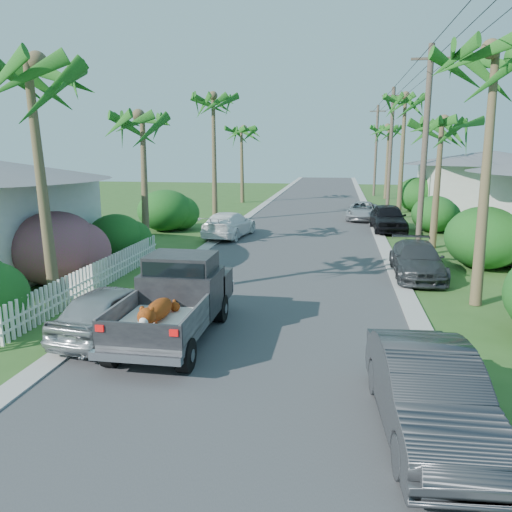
% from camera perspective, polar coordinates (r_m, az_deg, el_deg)
% --- Properties ---
extents(ground, '(120.00, 120.00, 0.00)m').
position_cam_1_polar(ground, '(11.13, -1.91, -13.02)').
color(ground, '#305620').
rests_on(ground, ground).
extents(road, '(8.00, 100.00, 0.02)m').
position_cam_1_polar(road, '(35.24, 6.05, 4.39)').
color(road, '#38383A').
rests_on(road, ground).
extents(curb_left, '(0.60, 100.00, 0.06)m').
position_cam_1_polar(curb_left, '(35.74, -0.86, 4.60)').
color(curb_left, '#A5A39E').
rests_on(curb_left, ground).
extents(curb_right, '(0.60, 100.00, 0.06)m').
position_cam_1_polar(curb_right, '(35.26, 13.06, 4.18)').
color(curb_right, '#A5A39E').
rests_on(curb_right, ground).
extents(pickup_truck, '(1.98, 5.12, 2.06)m').
position_cam_1_polar(pickup_truck, '(13.07, -8.81, -4.53)').
color(pickup_truck, black).
rests_on(pickup_truck, ground).
extents(parked_car_rn, '(1.88, 4.52, 1.45)m').
position_cam_1_polar(parked_car_rn, '(9.11, 19.14, -14.66)').
color(parked_car_rn, '#2B2D30').
rests_on(parked_car_rn, ground).
extents(parked_car_rm, '(1.79, 4.37, 1.27)m').
position_cam_1_polar(parked_car_rm, '(19.67, 17.94, -0.47)').
color(parked_car_rm, '#303335').
rests_on(parked_car_rm, ground).
extents(parked_car_rf, '(2.02, 4.64, 1.56)m').
position_cam_1_polar(parked_car_rf, '(30.16, 14.87, 4.22)').
color(parked_car_rf, black).
rests_on(parked_car_rf, ground).
extents(parked_car_rd, '(2.41, 4.47, 1.19)m').
position_cam_1_polar(parked_car_rd, '(34.66, 12.08, 5.04)').
color(parked_car_rd, '#ADAFB4').
rests_on(parked_car_rd, ground).
extents(parked_car_ln, '(2.08, 4.12, 1.34)m').
position_cam_1_polar(parked_car_ln, '(13.36, -15.98, -6.02)').
color(parked_car_ln, '#9FA2A6').
rests_on(parked_car_ln, ground).
extents(parked_car_lf, '(2.51, 4.92, 1.37)m').
position_cam_1_polar(parked_car_lf, '(27.20, -3.10, 3.58)').
color(parked_car_lf, white).
rests_on(parked_car_lf, ground).
extents(palm_l_a, '(4.40, 4.40, 8.20)m').
position_cam_1_polar(palm_l_a, '(15.42, -24.32, 19.35)').
color(palm_l_a, brown).
rests_on(palm_l_a, ground).
extents(palm_l_b, '(4.40, 4.40, 7.40)m').
position_cam_1_polar(palm_l_b, '(23.61, -12.99, 15.30)').
color(palm_l_b, brown).
rests_on(palm_l_b, ground).
extents(palm_l_c, '(4.40, 4.40, 9.20)m').
position_cam_1_polar(palm_l_c, '(33.01, -4.93, 17.65)').
color(palm_l_c, brown).
rests_on(palm_l_c, ground).
extents(palm_l_d, '(4.40, 4.40, 7.70)m').
position_cam_1_polar(palm_l_d, '(44.72, -1.64, 14.35)').
color(palm_l_d, brown).
rests_on(palm_l_d, ground).
extents(palm_r_a, '(4.40, 4.40, 8.70)m').
position_cam_1_polar(palm_r_a, '(16.66, 25.92, 20.30)').
color(palm_r_a, brown).
rests_on(palm_r_a, ground).
extents(palm_r_b, '(4.40, 4.40, 7.20)m').
position_cam_1_polar(palm_r_b, '(25.32, 20.48, 14.18)').
color(palm_r_b, brown).
rests_on(palm_r_b, ground).
extents(palm_r_c, '(4.40, 4.40, 9.40)m').
position_cam_1_polar(palm_r_c, '(36.27, 16.73, 17.01)').
color(palm_r_c, brown).
rests_on(palm_r_c, ground).
extents(palm_r_d, '(4.40, 4.40, 8.00)m').
position_cam_1_polar(palm_r_d, '(50.11, 14.97, 14.05)').
color(palm_r_d, brown).
rests_on(palm_r_d, ground).
extents(shrub_l_b, '(3.00, 3.30, 2.60)m').
position_cam_1_polar(shrub_l_b, '(18.96, -21.93, 0.84)').
color(shrub_l_b, '#B91A6B').
rests_on(shrub_l_b, ground).
extents(shrub_l_c, '(2.40, 2.64, 2.00)m').
position_cam_1_polar(shrub_l_c, '(22.29, -15.72, 2.06)').
color(shrub_l_c, '#1A4112').
rests_on(shrub_l_c, ground).
extents(shrub_l_d, '(3.20, 3.52, 2.40)m').
position_cam_1_polar(shrub_l_d, '(29.82, -10.33, 5.16)').
color(shrub_l_d, '#1A4112').
rests_on(shrub_l_d, ground).
extents(shrub_r_b, '(3.00, 3.30, 2.50)m').
position_cam_1_polar(shrub_r_b, '(21.94, 24.59, 1.92)').
color(shrub_r_b, '#1A4112').
rests_on(shrub_r_b, ground).
extents(shrub_r_c, '(2.60, 2.86, 2.10)m').
position_cam_1_polar(shrub_r_c, '(30.60, 19.72, 4.54)').
color(shrub_r_c, '#1A4112').
rests_on(shrub_r_c, ground).
extents(shrub_r_d, '(3.20, 3.52, 2.60)m').
position_cam_1_polar(shrub_r_d, '(40.47, 17.99, 6.71)').
color(shrub_r_d, '#1A4112').
rests_on(shrub_r_d, ground).
extents(picket_fence, '(0.10, 11.00, 1.00)m').
position_cam_1_polar(picket_fence, '(17.83, -17.59, -2.15)').
color(picket_fence, white).
rests_on(picket_fence, ground).
extents(house_right_far, '(9.00, 8.00, 4.60)m').
position_cam_1_polar(house_right_far, '(41.44, 24.97, 7.43)').
color(house_right_far, silver).
rests_on(house_right_far, ground).
extents(utility_pole_b, '(1.60, 0.26, 9.00)m').
position_cam_1_polar(utility_pole_b, '(23.15, 18.69, 11.21)').
color(utility_pole_b, brown).
rests_on(utility_pole_b, ground).
extents(utility_pole_c, '(1.60, 0.26, 9.00)m').
position_cam_1_polar(utility_pole_c, '(38.04, 15.12, 11.55)').
color(utility_pole_c, brown).
rests_on(utility_pole_c, ground).
extents(utility_pole_d, '(1.60, 0.26, 9.00)m').
position_cam_1_polar(utility_pole_d, '(52.99, 13.55, 11.69)').
color(utility_pole_d, brown).
rests_on(utility_pole_d, ground).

